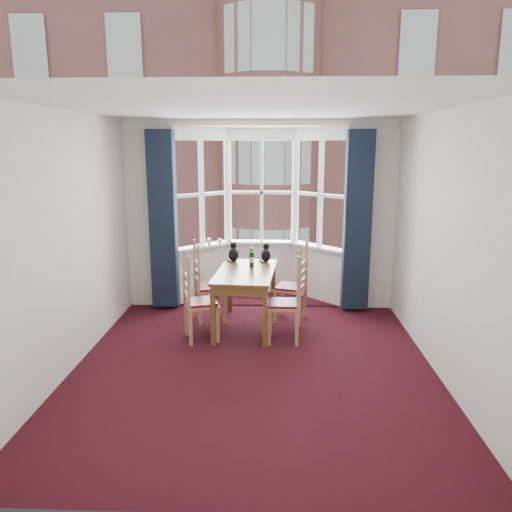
# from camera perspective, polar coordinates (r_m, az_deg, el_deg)

# --- Properties ---
(floor) EXTENTS (4.50, 4.50, 0.00)m
(floor) POSITION_cam_1_polar(r_m,az_deg,el_deg) (5.69, -0.30, -12.73)
(floor) COLOR black
(floor) RESTS_ON ground
(ceiling) EXTENTS (4.50, 4.50, 0.00)m
(ceiling) POSITION_cam_1_polar(r_m,az_deg,el_deg) (5.16, -0.33, 16.67)
(ceiling) COLOR white
(ceiling) RESTS_ON floor
(wall_left) EXTENTS (0.00, 4.50, 4.50)m
(wall_left) POSITION_cam_1_polar(r_m,az_deg,el_deg) (5.69, -20.86, 1.30)
(wall_left) COLOR silver
(wall_left) RESTS_ON floor
(wall_right) EXTENTS (0.00, 4.50, 4.50)m
(wall_right) POSITION_cam_1_polar(r_m,az_deg,el_deg) (5.53, 20.87, 0.99)
(wall_right) COLOR silver
(wall_right) RESTS_ON floor
(wall_near) EXTENTS (4.00, 0.00, 4.00)m
(wall_near) POSITION_cam_1_polar(r_m,az_deg,el_deg) (3.08, -2.19, -7.06)
(wall_near) COLOR silver
(wall_near) RESTS_ON floor
(wall_back_pier_left) EXTENTS (0.70, 0.12, 2.80)m
(wall_back_pier_left) POSITION_cam_1_polar(r_m,az_deg,el_deg) (7.69, -11.97, 4.60)
(wall_back_pier_left) COLOR silver
(wall_back_pier_left) RESTS_ON floor
(wall_back_pier_right) EXTENTS (0.70, 0.12, 2.80)m
(wall_back_pier_right) POSITION_cam_1_polar(r_m,az_deg,el_deg) (7.59, 13.04, 4.45)
(wall_back_pier_right) COLOR silver
(wall_back_pier_right) RESTS_ON floor
(bay_window) EXTENTS (2.76, 0.94, 2.80)m
(bay_window) POSITION_cam_1_polar(r_m,az_deg,el_deg) (7.96, 0.57, 5.14)
(bay_window) COLOR white
(bay_window) RESTS_ON floor
(curtain_left) EXTENTS (0.38, 0.22, 2.60)m
(curtain_left) POSITION_cam_1_polar(r_m,az_deg,el_deg) (7.47, -10.57, 4.05)
(curtain_left) COLOR #162132
(curtain_left) RESTS_ON floor
(curtain_right) EXTENTS (0.38, 0.22, 2.60)m
(curtain_right) POSITION_cam_1_polar(r_m,az_deg,el_deg) (7.38, 11.52, 3.91)
(curtain_right) COLOR #162132
(curtain_right) RESTS_ON floor
(dining_table) EXTENTS (0.84, 1.44, 0.80)m
(dining_table) POSITION_cam_1_polar(r_m,az_deg,el_deg) (6.66, -1.18, -2.55)
(dining_table) COLOR brown
(dining_table) RESTS_ON floor
(chair_left_near) EXTENTS (0.51, 0.52, 0.92)m
(chair_left_near) POSITION_cam_1_polar(r_m,az_deg,el_deg) (6.35, -7.08, -5.50)
(chair_left_near) COLOR tan
(chair_left_near) RESTS_ON floor
(chair_left_far) EXTENTS (0.50, 0.52, 0.92)m
(chair_left_far) POSITION_cam_1_polar(r_m,az_deg,el_deg) (7.00, -6.01, -3.75)
(chair_left_far) COLOR tan
(chair_left_far) RESTS_ON floor
(chair_right_near) EXTENTS (0.41, 0.43, 0.92)m
(chair_right_near) POSITION_cam_1_polar(r_m,az_deg,el_deg) (6.29, 4.01, -5.60)
(chair_right_near) COLOR tan
(chair_right_near) RESTS_ON floor
(chair_right_far) EXTENTS (0.51, 0.52, 0.92)m
(chair_right_far) POSITION_cam_1_polar(r_m,az_deg,el_deg) (6.99, 4.67, -3.75)
(chair_right_far) COLOR tan
(chair_right_far) RESTS_ON floor
(cat_left) EXTENTS (0.16, 0.22, 0.29)m
(cat_left) POSITION_cam_1_polar(r_m,az_deg,el_deg) (7.16, -2.57, 0.28)
(cat_left) COLOR black
(cat_left) RESTS_ON dining_table
(cat_right) EXTENTS (0.15, 0.20, 0.27)m
(cat_right) POSITION_cam_1_polar(r_m,az_deg,el_deg) (7.13, 1.13, 0.18)
(cat_right) COLOR black
(cat_right) RESTS_ON dining_table
(wine_bottle) EXTENTS (0.07, 0.07, 0.27)m
(wine_bottle) POSITION_cam_1_polar(r_m,az_deg,el_deg) (6.81, -0.51, -0.28)
(wine_bottle) COLOR black
(wine_bottle) RESTS_ON dining_table
(candle_tall) EXTENTS (0.06, 0.06, 0.12)m
(candle_tall) POSITION_cam_1_polar(r_m,az_deg,el_deg) (7.95, -5.38, 1.63)
(candle_tall) COLOR white
(candle_tall) RESTS_ON bay_window
(candle_short) EXTENTS (0.06, 0.06, 0.10)m
(candle_short) POSITION_cam_1_polar(r_m,az_deg,el_deg) (7.96, -4.16, 1.62)
(candle_short) COLOR white
(candle_short) RESTS_ON bay_window
(street) EXTENTS (80.00, 80.00, 0.00)m
(street) POSITION_cam_1_polar(r_m,az_deg,el_deg) (38.33, 1.84, -0.12)
(street) COLOR #333335
(street) RESTS_ON ground
(tenement_building) EXTENTS (18.40, 7.80, 15.20)m
(tenement_building) POSITION_cam_1_polar(r_m,az_deg,el_deg) (19.17, 1.57, 10.10)
(tenement_building) COLOR #A15E53
(tenement_building) RESTS_ON street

